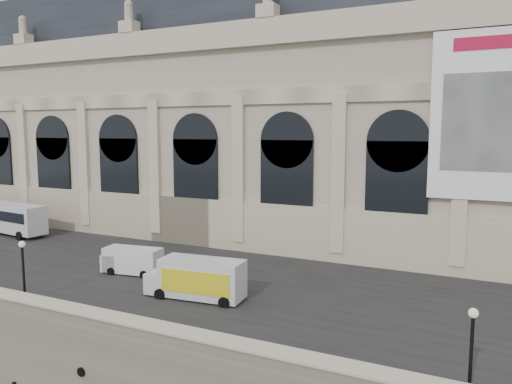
# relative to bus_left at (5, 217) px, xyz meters

# --- Properties ---
(quay) EXTENTS (160.00, 70.00, 6.00)m
(quay) POSITION_rel_bus_left_xyz_m (27.04, 17.70, -5.01)
(quay) COLOR gray
(quay) RESTS_ON ground
(street) EXTENTS (160.00, 24.00, 0.06)m
(street) POSITION_rel_bus_left_xyz_m (27.04, -3.30, -1.98)
(street) COLOR #2D2D2D
(street) RESTS_ON quay
(parapet) EXTENTS (160.00, 1.40, 1.21)m
(parapet) POSITION_rel_bus_left_xyz_m (27.04, -16.70, -1.40)
(parapet) COLOR gray
(parapet) RESTS_ON quay
(museum) EXTENTS (69.00, 18.70, 29.10)m
(museum) POSITION_rel_bus_left_xyz_m (21.06, 13.56, 11.71)
(museum) COLOR #B8A78E
(museum) RESTS_ON quay
(bus_left) EXTENTS (12.40, 3.90, 3.59)m
(bus_left) POSITION_rel_bus_left_xyz_m (0.00, 0.00, 0.00)
(bus_left) COLOR silver
(bus_left) RESTS_ON quay
(van_c) EXTENTS (5.20, 2.61, 2.22)m
(van_c) POSITION_rel_bus_left_xyz_m (23.52, -6.33, -0.88)
(van_c) COLOR silver
(van_c) RESTS_ON quay
(box_truck) EXTENTS (7.34, 3.14, 2.88)m
(box_truck) POSITION_rel_bus_left_xyz_m (31.92, -9.08, -0.57)
(box_truck) COLOR silver
(box_truck) RESTS_ON quay
(lamp_left) EXTENTS (0.45, 0.45, 4.38)m
(lamp_left) POSITION_rel_bus_left_xyz_m (21.71, -15.12, 0.17)
(lamp_left) COLOR black
(lamp_left) RESTS_ON quay
(lamp_right) EXTENTS (0.43, 0.43, 4.26)m
(lamp_right) POSITION_rel_bus_left_xyz_m (50.09, -15.20, 0.10)
(lamp_right) COLOR black
(lamp_right) RESTS_ON quay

